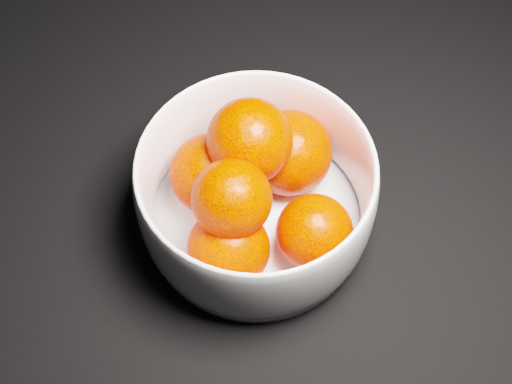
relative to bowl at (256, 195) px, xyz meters
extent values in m
cylinder|color=white|center=(0.00, 0.00, -0.04)|extent=(0.18, 0.18, 0.01)
sphere|color=#FF2700|center=(0.04, 0.03, 0.00)|extent=(0.07, 0.07, 0.07)
sphere|color=#FF2700|center=(-0.03, 0.03, 0.00)|extent=(0.07, 0.07, 0.07)
sphere|color=#FF2700|center=(-0.03, -0.04, 0.00)|extent=(0.06, 0.06, 0.06)
sphere|color=#FF2700|center=(0.04, -0.04, 0.00)|extent=(0.06, 0.06, 0.06)
sphere|color=#FF2700|center=(0.00, 0.03, 0.03)|extent=(0.07, 0.07, 0.07)
sphere|color=#FF2700|center=(-0.02, -0.02, 0.03)|extent=(0.06, 0.06, 0.06)
camera|label=1|loc=(-0.07, -0.29, 0.49)|focal=50.00mm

